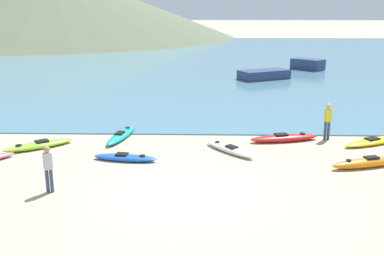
# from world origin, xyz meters

# --- Properties ---
(ground_plane) EXTENTS (400.00, 400.00, 0.00)m
(ground_plane) POSITION_xyz_m (0.00, 0.00, 0.00)
(ground_plane) COLOR tan
(bay_water) EXTENTS (160.00, 70.00, 0.06)m
(bay_water) POSITION_xyz_m (0.00, 42.14, 0.03)
(bay_water) COLOR teal
(bay_water) RESTS_ON ground_plane
(far_hill_midright) EXTENTS (75.34, 75.34, 14.08)m
(far_hill_midright) POSITION_xyz_m (-30.56, 79.44, 7.04)
(far_hill_midright) COLOR #5B664C
(far_hill_midright) RESTS_ON ground_plane
(kayak_on_sand_0) EXTENTS (3.38, 1.47, 0.37)m
(kayak_on_sand_0) POSITION_xyz_m (4.48, 6.24, 0.16)
(kayak_on_sand_0) COLOR red
(kayak_on_sand_0) RESTS_ON ground_plane
(kayak_on_sand_1) EXTENTS (2.71, 1.04, 0.30)m
(kayak_on_sand_1) POSITION_xyz_m (-2.48, 3.34, 0.13)
(kayak_on_sand_1) COLOR blue
(kayak_on_sand_1) RESTS_ON ground_plane
(kayak_on_sand_2) EXTENTS (3.18, 1.50, 0.41)m
(kayak_on_sand_2) POSITION_xyz_m (7.14, 2.82, 0.18)
(kayak_on_sand_2) COLOR orange
(kayak_on_sand_2) RESTS_ON ground_plane
(kayak_on_sand_3) EXTENTS (2.29, 2.62, 0.31)m
(kayak_on_sand_3) POSITION_xyz_m (1.84, 4.55, 0.13)
(kayak_on_sand_3) COLOR white
(kayak_on_sand_3) RESTS_ON ground_plane
(kayak_on_sand_4) EXTENTS (2.93, 2.47, 0.32)m
(kayak_on_sand_4) POSITION_xyz_m (-6.61, 4.92, 0.14)
(kayak_on_sand_4) COLOR #8CCC2D
(kayak_on_sand_4) RESTS_ON ground_plane
(kayak_on_sand_5) EXTENTS (1.25, 3.29, 0.34)m
(kayak_on_sand_5) POSITION_xyz_m (-3.21, 6.51, 0.15)
(kayak_on_sand_5) COLOR teal
(kayak_on_sand_5) RESTS_ON ground_plane
(kayak_on_sand_7) EXTENTS (3.48, 2.30, 0.29)m
(kayak_on_sand_7) POSITION_xyz_m (8.56, 5.95, 0.12)
(kayak_on_sand_7) COLOR yellow
(kayak_on_sand_7) RESTS_ON ground_plane
(person_near_foreground) EXTENTS (0.33, 0.25, 1.63)m
(person_near_foreground) POSITION_xyz_m (-4.47, 0.05, 0.93)
(person_near_foreground) COLOR #384260
(person_near_foreground) RESTS_ON ground_plane
(person_near_waterline) EXTENTS (0.35, 0.28, 1.74)m
(person_near_waterline) POSITION_xyz_m (6.51, 6.53, 1.00)
(person_near_waterline) COLOR #384260
(person_near_waterline) RESTS_ON ground_plane
(moored_boat_0) EXTENTS (3.31, 3.27, 1.05)m
(moored_boat_0) POSITION_xyz_m (10.99, 30.68, 0.58)
(moored_boat_0) COLOR navy
(moored_boat_0) RESTS_ON bay_water
(moored_boat_1) EXTENTS (4.69, 3.70, 0.77)m
(moored_boat_1) POSITION_xyz_m (5.89, 24.53, 0.45)
(moored_boat_1) COLOR navy
(moored_boat_1) RESTS_ON bay_water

